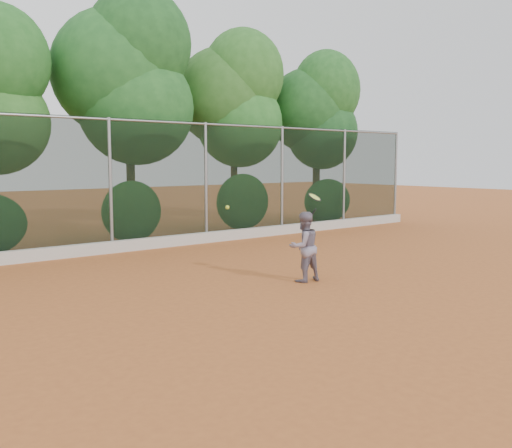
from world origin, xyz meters
TOP-DOWN VIEW (x-y plane):
  - ground at (0.00, 0.00)m, footprint 80.00×80.00m
  - concrete_curb at (0.00, 6.82)m, footprint 24.00×0.20m
  - tennis_player at (1.31, 1.11)m, footprint 0.73×0.59m
  - chainlink_fence at (-0.00, 7.00)m, footprint 24.09×0.09m
  - foliage_backdrop at (-0.55, 8.98)m, footprint 23.70×3.63m
  - tennis_racket at (1.51, 1.03)m, footprint 0.34×0.32m
  - tennis_ball_in_flight at (-0.60, 1.06)m, footprint 0.07×0.07m

SIDE VIEW (x-z plane):
  - ground at x=0.00m, z-range 0.00..0.00m
  - concrete_curb at x=0.00m, z-range 0.00..0.30m
  - tennis_player at x=1.31m, z-range 0.00..1.39m
  - tennis_ball_in_flight at x=-0.60m, z-range 1.55..1.61m
  - tennis_racket at x=1.51m, z-range 1.35..1.92m
  - chainlink_fence at x=0.00m, z-range 0.11..3.61m
  - foliage_backdrop at x=-0.55m, z-range 0.63..8.18m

